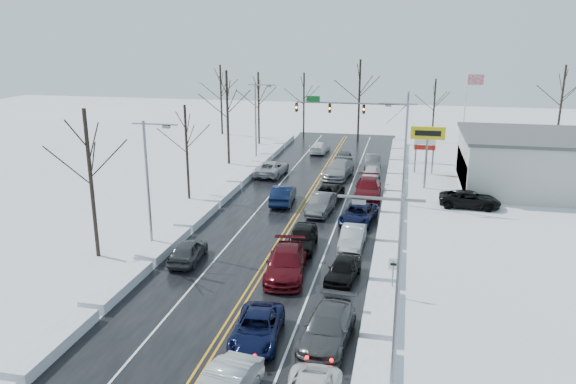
% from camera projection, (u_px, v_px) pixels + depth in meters
% --- Properties ---
extents(ground, '(160.00, 160.00, 0.00)m').
position_uv_depth(ground, '(283.00, 237.00, 41.42)').
color(ground, silver).
rests_on(ground, ground).
extents(road_surface, '(14.00, 84.00, 0.01)m').
position_uv_depth(road_surface, '(288.00, 228.00, 43.30)').
color(road_surface, black).
rests_on(road_surface, ground).
extents(snow_bank_left, '(1.58, 72.00, 0.62)m').
position_uv_depth(snow_bank_left, '(195.00, 222.00, 44.82)').
color(snow_bank_left, silver).
rests_on(snow_bank_left, ground).
extents(snow_bank_right, '(1.58, 72.00, 0.62)m').
position_uv_depth(snow_bank_right, '(388.00, 236.00, 41.78)').
color(snow_bank_right, silver).
rests_on(snow_bank_right, ground).
extents(traffic_signal_mast, '(13.28, 0.39, 8.00)m').
position_uv_depth(traffic_signal_mast, '(363.00, 112.00, 65.51)').
color(traffic_signal_mast, slate).
rests_on(traffic_signal_mast, ground).
extents(tires_plus_sign, '(3.20, 0.34, 6.00)m').
position_uv_depth(tires_plus_sign, '(428.00, 137.00, 52.97)').
color(tires_plus_sign, slate).
rests_on(tires_plus_sign, ground).
extents(used_vehicles_sign, '(2.20, 0.22, 4.65)m').
position_uv_depth(used_vehicles_sign, '(425.00, 143.00, 59.08)').
color(used_vehicles_sign, slate).
rests_on(used_vehicles_sign, ground).
extents(speed_limit_sign, '(0.55, 0.09, 2.35)m').
position_uv_depth(speed_limit_sign, '(393.00, 270.00, 31.81)').
color(speed_limit_sign, slate).
rests_on(speed_limit_sign, ground).
extents(flagpole, '(1.87, 1.20, 10.00)m').
position_uv_depth(flagpole, '(466.00, 109.00, 64.94)').
color(flagpole, silver).
rests_on(flagpole, ground).
extents(dealership_building, '(20.40, 12.40, 5.30)m').
position_uv_depth(dealership_building, '(572.00, 163.00, 52.82)').
color(dealership_building, '#A3A39E').
rests_on(dealership_building, ground).
extents(streetlight_se, '(3.20, 0.25, 9.00)m').
position_uv_depth(streetlight_se, '(393.00, 287.00, 21.38)').
color(streetlight_se, slate).
rests_on(streetlight_se, ground).
extents(streetlight_ne, '(3.20, 0.25, 9.00)m').
position_uv_depth(streetlight_ne, '(403.00, 145.00, 47.69)').
color(streetlight_ne, slate).
rests_on(streetlight_ne, ground).
extents(streetlight_sw, '(3.20, 0.25, 9.00)m').
position_uv_depth(streetlight_sw, '(150.00, 175.00, 37.84)').
color(streetlight_sw, slate).
rests_on(streetlight_sw, ground).
extents(streetlight_nw, '(3.20, 0.25, 9.00)m').
position_uv_depth(streetlight_nw, '(257.00, 116.00, 64.15)').
color(streetlight_nw, slate).
rests_on(streetlight_nw, ground).
extents(tree_left_b, '(4.00, 4.00, 10.00)m').
position_uv_depth(tree_left_b, '(88.00, 155.00, 36.14)').
color(tree_left_b, '#2D231C').
rests_on(tree_left_b, ground).
extents(tree_left_c, '(3.40, 3.40, 8.50)m').
position_uv_depth(tree_left_c, '(186.00, 134.00, 49.38)').
color(tree_left_c, '#2D231C').
rests_on(tree_left_c, ground).
extents(tree_left_d, '(4.20, 4.20, 10.50)m').
position_uv_depth(tree_left_d, '(227.00, 99.00, 62.29)').
color(tree_left_d, '#2D231C').
rests_on(tree_left_d, ground).
extents(tree_left_e, '(3.80, 3.80, 9.50)m').
position_uv_depth(tree_left_e, '(258.00, 94.00, 73.68)').
color(tree_left_e, '#2D231C').
rests_on(tree_left_e, ground).
extents(tree_far_a, '(4.00, 4.00, 10.00)m').
position_uv_depth(tree_far_a, '(221.00, 86.00, 80.66)').
color(tree_far_a, '#2D231C').
rests_on(tree_far_a, ground).
extents(tree_far_b, '(3.60, 3.60, 9.00)m').
position_uv_depth(tree_far_b, '(304.00, 92.00, 79.40)').
color(tree_far_b, '#2D231C').
rests_on(tree_far_b, ground).
extents(tree_far_c, '(4.40, 4.40, 11.00)m').
position_uv_depth(tree_far_c, '(360.00, 84.00, 75.54)').
color(tree_far_c, '#2D231C').
rests_on(tree_far_c, ground).
extents(tree_far_d, '(3.40, 3.40, 8.50)m').
position_uv_depth(tree_far_d, '(435.00, 98.00, 75.44)').
color(tree_far_d, '#2D231C').
rests_on(tree_far_d, ground).
extents(tree_far_e, '(4.20, 4.20, 10.50)m').
position_uv_depth(tree_far_e, '(563.00, 90.00, 72.33)').
color(tree_far_e, '#2D231C').
rests_on(tree_far_e, ground).
extents(queued_car_2, '(2.66, 5.07, 1.36)m').
position_uv_depth(queued_car_2, '(257.00, 341.00, 27.64)').
color(queued_car_2, black).
rests_on(queued_car_2, ground).
extents(queued_car_3, '(2.99, 6.03, 1.68)m').
position_uv_depth(queued_car_3, '(286.00, 276.00, 34.98)').
color(queued_car_3, '#4B0A11').
rests_on(queued_car_3, ground).
extents(queued_car_4, '(2.10, 4.83, 1.62)m').
position_uv_depth(queued_car_4, '(302.00, 248.00, 39.34)').
color(queued_car_4, black).
rests_on(queued_car_4, ground).
extents(queued_car_5, '(2.07, 4.95, 1.59)m').
position_uv_depth(queued_car_5, '(321.00, 213.00, 46.97)').
color(queued_car_5, '#3F4244').
rests_on(queued_car_5, ground).
extents(queued_car_6, '(2.74, 5.02, 1.33)m').
position_uv_depth(queued_car_6, '(328.00, 200.00, 50.47)').
color(queued_car_6, black).
rests_on(queued_car_6, ground).
extents(queued_car_7, '(3.15, 6.14, 1.70)m').
position_uv_depth(queued_car_7, '(338.00, 177.00, 58.40)').
color(queued_car_7, gray).
rests_on(queued_car_7, ground).
extents(queued_car_8, '(2.24, 4.92, 1.64)m').
position_uv_depth(queued_car_8, '(343.00, 166.00, 63.15)').
color(queued_car_8, '#3A3B3E').
rests_on(queued_car_8, ground).
extents(queued_car_11, '(2.61, 5.56, 1.57)m').
position_uv_depth(queued_car_11, '(327.00, 342.00, 27.53)').
color(queued_car_11, '#3B3E40').
rests_on(queued_car_11, ground).
extents(queued_car_12, '(2.19, 4.31, 1.41)m').
position_uv_depth(queued_car_12, '(343.00, 280.00, 34.42)').
color(queued_car_12, black).
rests_on(queued_car_12, ground).
extents(queued_car_13, '(1.68, 4.53, 1.48)m').
position_uv_depth(queued_car_13, '(352.00, 247.00, 39.52)').
color(queued_car_13, '#A3A5AB').
rests_on(queued_car_13, ground).
extents(queued_car_14, '(3.06, 5.45, 1.44)m').
position_uv_depth(queued_car_14, '(358.00, 223.00, 44.59)').
color(queued_car_14, black).
rests_on(queued_car_14, ground).
extents(queued_car_15, '(2.54, 5.84, 1.67)m').
position_uv_depth(queued_car_15, '(368.00, 197.00, 51.44)').
color(queued_car_15, '#520B11').
rests_on(queued_car_15, ground).
extents(queued_car_16, '(1.85, 4.10, 1.37)m').
position_uv_depth(queued_car_16, '(371.00, 179.00, 57.53)').
color(queued_car_16, silver).
rests_on(queued_car_16, ground).
extents(queued_car_17, '(1.71, 4.78, 1.57)m').
position_uv_depth(queued_car_17, '(373.00, 169.00, 61.82)').
color(queued_car_17, '#3D3F42').
rests_on(queued_car_17, ground).
extents(oncoming_car_0, '(2.03, 5.06, 1.64)m').
position_uv_depth(oncoming_car_0, '(283.00, 203.00, 49.59)').
color(oncoming_car_0, black).
rests_on(oncoming_car_0, ground).
extents(oncoming_car_1, '(2.96, 5.77, 1.56)m').
position_uv_depth(oncoming_car_1, '(272.00, 175.00, 59.16)').
color(oncoming_car_1, '#A7AAAF').
rests_on(oncoming_car_1, ground).
extents(oncoming_car_2, '(2.27, 4.85, 1.37)m').
position_uv_depth(oncoming_car_2, '(320.00, 153.00, 69.94)').
color(oncoming_car_2, white).
rests_on(oncoming_car_2, ground).
extents(oncoming_car_3, '(1.99, 4.42, 1.48)m').
position_uv_depth(oncoming_car_3, '(188.00, 261.00, 37.19)').
color(oncoming_car_3, '#383A3D').
rests_on(oncoming_car_3, ground).
extents(parked_car_0, '(5.25, 2.57, 1.43)m').
position_uv_depth(parked_car_0, '(469.00, 207.00, 48.48)').
color(parked_car_0, black).
rests_on(parked_car_0, ground).
extents(parked_car_1, '(2.18, 5.35, 1.55)m').
position_uv_depth(parked_car_1, '(494.00, 191.00, 53.36)').
color(parked_car_1, '#3E4144').
rests_on(parked_car_1, ground).
extents(parked_car_2, '(1.89, 4.02, 1.33)m').
position_uv_depth(parked_car_2, '(467.00, 178.00, 58.01)').
color(parked_car_2, black).
rests_on(parked_car_2, ground).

